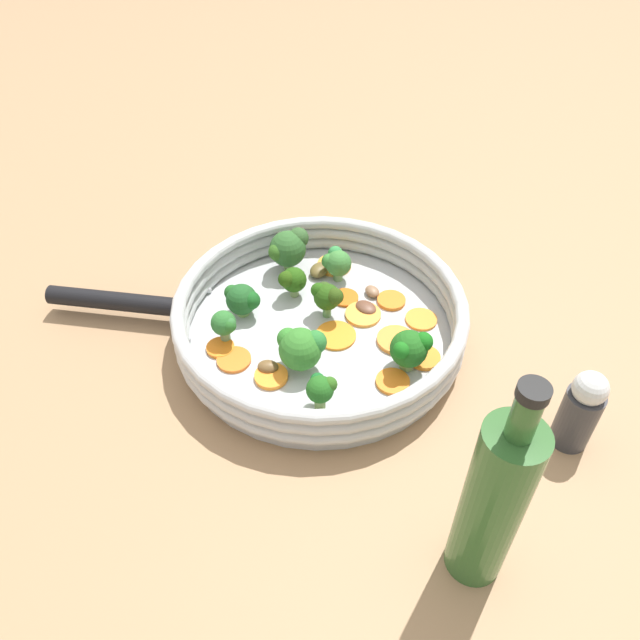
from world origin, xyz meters
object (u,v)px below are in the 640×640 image
Objects in this scene: carrot_slice_10 at (220,348)px; broccoli_floret_0 at (242,299)px; salt_shaker at (580,410)px; mushroom_piece_0 at (366,307)px; carrot_slice_2 at (334,265)px; broccoli_floret_6 at (336,262)px; carrot_slice_0 at (363,314)px; broccoli_floret_2 at (292,280)px; broccoli_floret_7 at (321,389)px; broccoli_floret_5 at (301,347)px; carrot_slice_3 at (421,319)px; broccoli_floret_8 at (327,296)px; carrot_slice_1 at (336,335)px; carrot_slice_4 at (345,298)px; mushroom_piece_3 at (371,290)px; mushroom_piece_2 at (268,367)px; carrot_slice_6 at (394,381)px; broccoli_floret_4 at (288,248)px; broccoli_floret_1 at (410,349)px; oil_bottle at (493,502)px; carrot_slice_11 at (396,340)px; carrot_slice_9 at (424,358)px; skillet at (320,334)px; carrot_slice_7 at (234,360)px; mushroom_piece_1 at (319,270)px; carrot_slice_8 at (391,300)px; broccoli_floret_3 at (225,324)px; carrot_slice_5 at (271,376)px.

broccoli_floret_0 reaches higher than carrot_slice_10.
mushroom_piece_0 is at bearing 4.42° from salt_shaker.
carrot_slice_2 is 1.06× the size of broccoli_floret_6.
broccoli_floret_2 reaches higher than carrot_slice_0.
salt_shaker reaches higher than broccoli_floret_7.
carrot_slice_2 is 0.18m from broccoli_floret_5.
broccoli_floret_2 is at bearing 30.59° from carrot_slice_3.
carrot_slice_2 is 0.96× the size of broccoli_floret_8.
carrot_slice_1 is at bearing 135.44° from broccoli_floret_6.
salt_shaker reaches higher than carrot_slice_4.
mushroom_piece_3 is (-0.08, -0.14, -0.02)m from broccoli_floret_0.
broccoli_floret_0 is (0.10, 0.05, 0.02)m from carrot_slice_1.
carrot_slice_2 is 0.20m from mushroom_piece_2.
mushroom_piece_0 reaches higher than carrot_slice_6.
carrot_slice_3 is 0.07m from mushroom_piece_0.
broccoli_floret_1 is at bearing 175.29° from broccoli_floret_4.
mushroom_piece_3 is 0.09× the size of oil_bottle.
broccoli_floret_4 reaches higher than mushroom_piece_2.
broccoli_floret_2 is at bearing 30.17° from mushroom_piece_0.
broccoli_floret_2 is at bearing -53.77° from mushroom_piece_2.
oil_bottle reaches higher than broccoli_floret_8.
carrot_slice_1 is 1.06× the size of carrot_slice_11.
carrot_slice_4 is 0.89× the size of carrot_slice_9.
carrot_slice_6 is at bearing -27.96° from oil_bottle.
broccoli_floret_6 is at bearing -48.78° from broccoli_floret_7.
carrot_slice_7 is at bearing 74.42° from skillet.
skillet is 10.88× the size of mushroom_piece_1.
broccoli_floret_2 is at bearing -32.01° from broccoli_floret_7.
carrot_slice_9 is 0.14m from broccoli_floret_7.
broccoli_floret_4 reaches higher than carrot_slice_8.
broccoli_floret_3 is (-0.01, 0.11, 0.00)m from broccoli_floret_2.
carrot_slice_5 is at bearing 33.65° from salt_shaker.
carrot_slice_1 is at bearing -166.65° from skillet.
broccoli_floret_5 is (-0.11, 0.01, 0.01)m from broccoli_floret_0.
carrot_slice_10 is 0.71× the size of carrot_slice_11.
broccoli_floret_7 is at bearing -169.30° from carrot_slice_5.
carrot_slice_3 is at bearing -86.31° from carrot_slice_11.
mushroom_piece_1 is (0.19, -0.07, 0.00)m from carrot_slice_6.
broccoli_floret_0 is at bearing 14.29° from carrot_slice_6.
broccoli_floret_5 reaches higher than carrot_slice_4.
mushroom_piece_3 is at bearing -27.11° from carrot_slice_11.
broccoli_floret_7 is 0.21m from oil_bottle.
broccoli_floret_4 is (0.13, 0.05, 0.03)m from carrot_slice_8.
carrot_slice_11 is 0.19m from broccoli_floret_4.
broccoli_floret_3 reaches higher than mushroom_piece_3.
carrot_slice_11 is at bearing 175.86° from carrot_slice_0.
carrot_slice_11 is (-0.15, 0.05, 0.00)m from carrot_slice_2.
broccoli_floret_4 is at bearing -23.53° from skillet.
broccoli_floret_5 reaches higher than broccoli_floret_0.
salt_shaker is (-0.31, -0.19, 0.03)m from carrot_slice_7.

